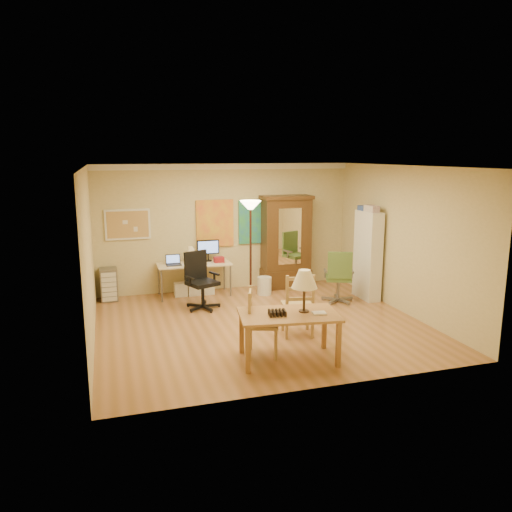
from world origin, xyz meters
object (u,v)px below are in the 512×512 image
object	(u,v)px
dining_table	(294,304)
office_chair_green	(338,288)
armoire	(286,248)
office_chair_black	(202,293)
computer_desk	(195,276)
bookshelf	(368,256)

from	to	relation	value
dining_table	office_chair_green	world-z (taller)	dining_table
dining_table	armoire	distance (m)	4.00
office_chair_black	armoire	world-z (taller)	armoire
dining_table	office_chair_black	distance (m)	2.93
computer_desk	office_chair_green	size ratio (longest dim) A/B	1.42
dining_table	bookshelf	size ratio (longest dim) A/B	0.84
dining_table	office_chair_black	world-z (taller)	dining_table
office_chair_black	bookshelf	size ratio (longest dim) A/B	0.61
office_chair_black	dining_table	bearing A→B (deg)	-73.65
dining_table	computer_desk	distance (m)	3.81
office_chair_black	computer_desk	bearing A→B (deg)	86.97
computer_desk	bookshelf	xyz separation A→B (m)	(3.30, -1.24, 0.47)
computer_desk	office_chair_black	world-z (taller)	computer_desk
dining_table	bookshelf	world-z (taller)	bookshelf
dining_table	computer_desk	size ratio (longest dim) A/B	1.00
office_chair_black	bookshelf	distance (m)	3.42
computer_desk	armoire	xyz separation A→B (m)	(2.03, 0.08, 0.46)
dining_table	office_chair_black	xyz separation A→B (m)	(-0.81, 2.76, -0.53)
armoire	dining_table	bearing A→B (deg)	-108.52
computer_desk	bookshelf	bearing A→B (deg)	-20.51
computer_desk	office_chair_green	xyz separation A→B (m)	(2.62, -1.34, -0.13)
dining_table	office_chair_green	size ratio (longest dim) A/B	1.42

